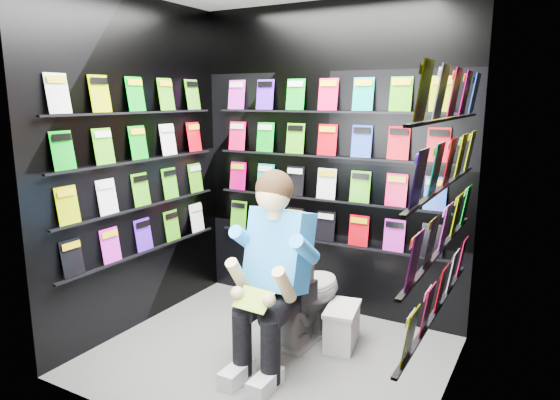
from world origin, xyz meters
The scene contains 13 objects.
floor centered at (0.00, 0.00, 0.00)m, with size 2.40×2.40×0.00m, color slate.
wall_back centered at (0.00, 1.00, 1.30)m, with size 2.40×0.04×2.60m, color black.
wall_front centered at (0.00, -1.00, 1.30)m, with size 2.40×0.04×2.60m, color black.
wall_left centered at (-1.20, 0.00, 1.30)m, with size 0.04×2.00×2.60m, color black.
wall_right centered at (1.20, 0.00, 1.30)m, with size 0.04×2.00×2.60m, color black.
comics_back centered at (0.00, 0.97, 1.31)m, with size 2.10×0.06×1.37m, color #F30E4F, non-canonical shape.
comics_left centered at (-1.17, 0.00, 1.31)m, with size 0.06×1.70×1.37m, color #F30E4F, non-canonical shape.
comics_right centered at (1.17, 0.00, 1.31)m, with size 0.06×1.70×1.37m, color #F30E4F, non-canonical shape.
toilet centered at (0.09, 0.39, 0.37)m, with size 0.42×0.75×0.73m, color white.
longbox centered at (0.39, 0.41, 0.14)m, with size 0.21×0.37×0.28m, color white.
longbox_lid centered at (0.39, 0.41, 0.29)m, with size 0.22×0.39×0.03m, color white.
reader centered at (0.09, 0.01, 0.80)m, with size 0.57×0.83×1.52m, color #2983D8, non-canonical shape.
held_comic centered at (0.09, -0.34, 0.58)m, with size 0.25×0.01×0.17m, color green.
Camera 1 is at (1.69, -2.84, 1.83)m, focal length 32.00 mm.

